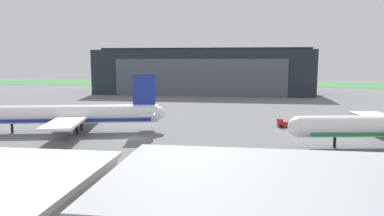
% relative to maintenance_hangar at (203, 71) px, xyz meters
% --- Properties ---
extents(ground_plane, '(440.00, 440.00, 0.00)m').
position_rel_maintenance_hangar_xyz_m(ground_plane, '(-3.40, -106.39, -10.70)').
color(ground_plane, slate).
extents(grass_field_strip, '(440.00, 56.00, 0.08)m').
position_rel_maintenance_hangar_xyz_m(grass_field_strip, '(-3.40, 70.48, -10.66)').
color(grass_field_strip, '#3F833F').
rests_on(grass_field_strip, ground_plane).
extents(maintenance_hangar, '(102.85, 34.71, 22.32)m').
position_rel_maintenance_hangar_xyz_m(maintenance_hangar, '(0.00, 0.00, 0.00)').
color(maintenance_hangar, '#232833').
rests_on(maintenance_hangar, ground_plane).
extents(airliner_near_right, '(41.96, 33.01, 13.31)m').
position_rel_maintenance_hangar_xyz_m(airliner_near_right, '(-19.14, -102.44, -6.63)').
color(airliner_near_right, white).
rests_on(airliner_near_right, ground_plane).
extents(ops_van, '(4.03, 2.81, 2.08)m').
position_rel_maintenance_hangar_xyz_m(ops_van, '(29.87, -88.68, -9.72)').
color(ops_van, '#AD1E19').
rests_on(ops_van, ground_plane).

